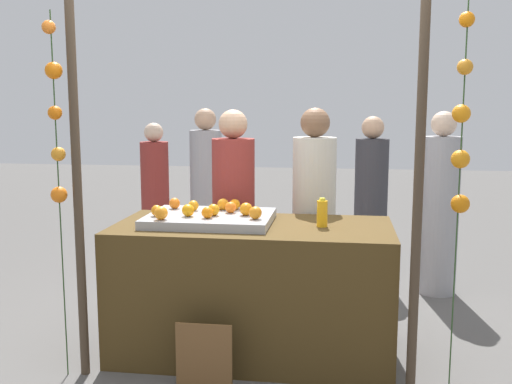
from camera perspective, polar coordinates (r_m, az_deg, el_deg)
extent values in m
plane|color=#565451|center=(4.25, -0.30, -15.15)|extent=(24.00, 24.00, 0.00)
cube|color=#4C3819|center=(4.09, -0.30, -9.36)|extent=(1.86, 0.88, 0.90)
cube|color=#9EA0A5|center=(4.04, -4.45, -2.56)|extent=(0.84, 0.64, 0.06)
sphere|color=orange|center=(4.18, -3.21, -1.19)|extent=(0.08, 0.08, 0.08)
sphere|color=orange|center=(4.19, -2.07, -1.20)|extent=(0.07, 0.07, 0.07)
sphere|color=orange|center=(4.00, -9.56, -1.79)|extent=(0.08, 0.08, 0.08)
sphere|color=orange|center=(3.96, -6.58, -1.77)|extent=(0.08, 0.08, 0.08)
sphere|color=orange|center=(3.84, -0.06, -2.02)|extent=(0.08, 0.08, 0.08)
sphere|color=orange|center=(3.97, -4.12, -1.73)|extent=(0.08, 0.08, 0.08)
sphere|color=orange|center=(4.07, -2.46, -1.49)|extent=(0.08, 0.08, 0.08)
sphere|color=orange|center=(4.27, -7.87, -1.09)|extent=(0.08, 0.08, 0.08)
sphere|color=orange|center=(3.97, -0.97, -1.66)|extent=(0.09, 0.09, 0.09)
sphere|color=orange|center=(4.17, -6.06, -1.31)|extent=(0.07, 0.07, 0.07)
sphere|color=orange|center=(3.89, -4.73, -1.99)|extent=(0.08, 0.08, 0.08)
sphere|color=orange|center=(3.87, -9.15, -2.02)|extent=(0.09, 0.09, 0.09)
cylinder|color=#F2A918|center=(3.92, 6.40, -2.10)|extent=(0.07, 0.07, 0.17)
cylinder|color=yellow|center=(3.90, 6.43, -0.71)|extent=(0.04, 0.04, 0.02)
cube|color=brown|center=(3.64, -5.05, -15.82)|extent=(0.34, 0.01, 0.44)
cube|color=black|center=(3.65, -5.00, -15.73)|extent=(0.32, 0.02, 0.42)
cylinder|color=maroon|center=(4.68, -2.17, -3.65)|extent=(0.33, 0.33, 1.44)
sphere|color=tan|center=(4.58, -2.23, 6.57)|extent=(0.22, 0.22, 0.22)
cylinder|color=beige|center=(4.66, 5.58, -3.68)|extent=(0.34, 0.34, 1.45)
sphere|color=brown|center=(4.56, 5.74, 6.69)|extent=(0.23, 0.23, 0.23)
cylinder|color=#333338|center=(5.85, 11.01, -1.67)|extent=(0.32, 0.32, 1.38)
sphere|color=tan|center=(5.77, 11.23, 6.14)|extent=(0.21, 0.21, 0.21)
cylinder|color=maroon|center=(6.50, -9.68, -0.96)|extent=(0.30, 0.30, 1.30)
sphere|color=beige|center=(6.42, -9.85, 5.70)|extent=(0.20, 0.20, 0.20)
cylinder|color=#99999E|center=(6.22, -4.82, -0.66)|extent=(0.33, 0.33, 1.44)
sphere|color=tan|center=(6.15, -4.92, 7.01)|extent=(0.22, 0.22, 0.22)
cylinder|color=#99999E|center=(5.54, 17.30, -2.23)|extent=(0.33, 0.33, 1.42)
sphere|color=beige|center=(5.45, 17.69, 6.29)|extent=(0.22, 0.22, 0.22)
cylinder|color=#473828|center=(3.76, -16.85, -0.03)|extent=(0.06, 0.06, 2.34)
cylinder|color=#473828|center=(3.44, 15.36, -0.75)|extent=(0.06, 0.06, 2.34)
cylinder|color=#2D4C23|center=(3.78, -18.45, -0.77)|extent=(0.01, 0.01, 2.25)
sphere|color=orange|center=(3.76, -19.39, 14.79)|extent=(0.08, 0.08, 0.08)
sphere|color=orange|center=(3.75, -18.95, 11.03)|extent=(0.10, 0.10, 0.10)
sphere|color=orange|center=(3.73, -18.84, 7.26)|extent=(0.08, 0.08, 0.08)
sphere|color=orange|center=(3.76, -18.54, 3.49)|extent=(0.09, 0.09, 0.09)
sphere|color=orange|center=(3.78, -18.48, -0.25)|extent=(0.10, 0.10, 0.10)
cylinder|color=#2D4C23|center=(3.46, 18.91, -1.64)|extent=(0.01, 0.01, 2.25)
sphere|color=orange|center=(3.44, 19.69, 15.42)|extent=(0.08, 0.08, 0.08)
sphere|color=orange|center=(3.41, 19.53, 11.31)|extent=(0.08, 0.08, 0.08)
sphere|color=orange|center=(3.40, 19.21, 7.16)|extent=(0.10, 0.10, 0.10)
sphere|color=orange|center=(3.42, 19.13, 3.02)|extent=(0.10, 0.10, 0.10)
sphere|color=orange|center=(3.45, 19.12, -1.08)|extent=(0.10, 0.10, 0.10)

